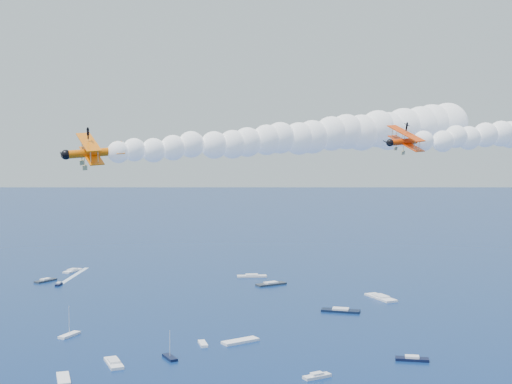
# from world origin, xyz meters

# --- Properties ---
(biplane_lead) EXTENTS (9.75, 10.45, 6.88)m
(biplane_lead) POSITION_xyz_m (25.37, 21.12, 54.24)
(biplane_lead) COLOR #E23A04
(biplane_trail) EXTENTS (11.76, 12.65, 8.01)m
(biplane_trail) POSITION_xyz_m (-14.37, 7.08, 52.69)
(biplane_trail) COLOR #E96604
(smoke_trail_trail) EXTENTS (60.96, 56.22, 10.88)m
(smoke_trail_trail) POSITION_xyz_m (10.04, 22.74, 54.89)
(smoke_trail_trail) COLOR white
(spectator_boats) EXTENTS (216.96, 176.95, 0.70)m
(spectator_boats) POSITION_xyz_m (-22.13, 123.19, 0.35)
(spectator_boats) COLOR white
(spectator_boats) RESTS_ON ground
(boat_wakes) EXTENTS (86.09, 182.69, 0.04)m
(boat_wakes) POSITION_xyz_m (-74.58, 115.33, 0.03)
(boat_wakes) COLOR white
(boat_wakes) RESTS_ON ground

